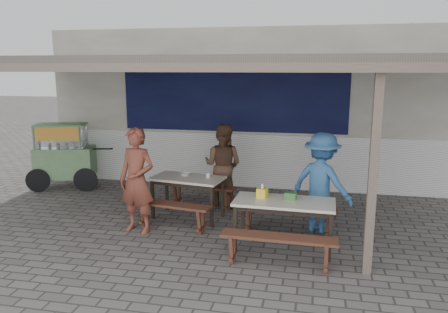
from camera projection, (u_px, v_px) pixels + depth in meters
name	position (u px, v px, depth m)	size (l,w,h in m)	color
ground	(209.00, 234.00, 7.08)	(60.00, 60.00, 0.00)	#625C58
back_wall	(245.00, 108.00, 10.17)	(9.00, 1.28, 3.50)	beige
warung_roof	(222.00, 63.00, 7.40)	(9.00, 4.21, 2.81)	#504944
table_left	(188.00, 182.00, 7.71)	(1.33, 0.83, 0.75)	silver
bench_left_street	(172.00, 210.00, 7.21)	(1.37, 0.48, 0.45)	brown
bench_left_wall	(202.00, 191.00, 8.34)	(1.37, 0.48, 0.45)	brown
table_right	(284.00, 206.00, 6.35)	(1.47, 0.72, 0.75)	silver
bench_right_street	(278.00, 244.00, 5.82)	(1.56, 0.33, 0.45)	brown
bench_right_wall	(288.00, 214.00, 7.01)	(1.56, 0.33, 0.45)	brown
vendor_cart	(64.00, 153.00, 9.65)	(1.71, 1.04, 1.44)	#6B9462
patron_street_side	(137.00, 180.00, 7.03)	(0.63, 0.41, 1.72)	brown
patron_wall_side	(223.00, 165.00, 8.40)	(0.78, 0.61, 1.60)	brown
patron_right_table	(322.00, 183.00, 7.07)	(1.06, 0.61, 1.64)	#3669A3
tissue_box	(262.00, 193.00, 6.48)	(0.14, 0.14, 0.14)	yellow
donation_box	(291.00, 196.00, 6.38)	(0.16, 0.11, 0.11)	#356F31
condiment_jar	(208.00, 175.00, 7.68)	(0.07, 0.07, 0.08)	white
condiment_bowl	(186.00, 174.00, 7.84)	(0.17, 0.17, 0.04)	white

